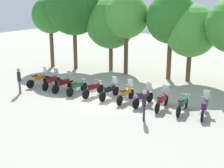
% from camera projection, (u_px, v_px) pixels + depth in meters
% --- Properties ---
extents(ground_plane, '(80.00, 80.00, 0.00)m').
position_uv_depth(ground_plane, '(109.00, 99.00, 19.85)').
color(ground_plane, '#ADA899').
extents(motorcycle_0, '(0.72, 2.17, 1.37)m').
position_uv_depth(motorcycle_0, '(39.00, 79.00, 22.81)').
color(motorcycle_0, black).
rests_on(motorcycle_0, ground_plane).
extents(motorcycle_1, '(0.62, 2.19, 1.37)m').
position_uv_depth(motorcycle_1, '(52.00, 81.00, 22.25)').
color(motorcycle_1, black).
rests_on(motorcycle_1, ground_plane).
extents(motorcycle_2, '(0.68, 2.18, 1.37)m').
position_uv_depth(motorcycle_2, '(64.00, 84.00, 21.49)').
color(motorcycle_2, black).
rests_on(motorcycle_2, ground_plane).
extents(motorcycle_3, '(0.62, 2.19, 0.99)m').
position_uv_depth(motorcycle_3, '(77.00, 87.00, 20.86)').
color(motorcycle_3, black).
rests_on(motorcycle_3, ground_plane).
extents(motorcycle_4, '(0.69, 2.18, 0.99)m').
position_uv_depth(motorcycle_4, '(94.00, 89.00, 20.40)').
color(motorcycle_4, black).
rests_on(motorcycle_4, ground_plane).
extents(motorcycle_5, '(0.65, 2.19, 1.37)m').
position_uv_depth(motorcycle_5, '(110.00, 91.00, 19.86)').
color(motorcycle_5, black).
rests_on(motorcycle_5, ground_plane).
extents(motorcycle_6, '(0.62, 2.19, 1.37)m').
position_uv_depth(motorcycle_6, '(126.00, 94.00, 19.18)').
color(motorcycle_6, black).
rests_on(motorcycle_6, ground_plane).
extents(motorcycle_7, '(0.75, 2.17, 1.37)m').
position_uv_depth(motorcycle_7, '(143.00, 97.00, 18.54)').
color(motorcycle_7, black).
rests_on(motorcycle_7, ground_plane).
extents(motorcycle_8, '(0.62, 2.19, 1.37)m').
position_uv_depth(motorcycle_8, '(162.00, 101.00, 17.88)').
color(motorcycle_8, black).
rests_on(motorcycle_8, ground_plane).
extents(motorcycle_9, '(0.62, 2.19, 0.99)m').
position_uv_depth(motorcycle_9, '(183.00, 104.00, 17.31)').
color(motorcycle_9, black).
rests_on(motorcycle_9, ground_plane).
extents(motorcycle_10, '(0.62, 2.19, 1.37)m').
position_uv_depth(motorcycle_10, '(204.00, 107.00, 16.74)').
color(motorcycle_10, black).
rests_on(motorcycle_10, ground_plane).
extents(person_0, '(0.28, 0.41, 1.70)m').
position_uv_depth(person_0, '(144.00, 103.00, 16.03)').
color(person_0, '#232D4C').
rests_on(person_0, ground_plane).
extents(person_1, '(0.38, 0.33, 1.81)m').
position_uv_depth(person_1, '(19.00, 79.00, 20.70)').
color(person_1, brown).
rests_on(person_1, ground_plane).
extents(tree_0, '(3.42, 3.42, 6.66)m').
position_uv_depth(tree_0, '(50.00, 15.00, 28.47)').
color(tree_0, brown).
rests_on(tree_0, ground_plane).
extents(tree_1, '(5.19, 5.19, 8.33)m').
position_uv_depth(tree_1, '(74.00, 7.00, 27.47)').
color(tree_1, brown).
rests_on(tree_1, ground_plane).
extents(tree_2, '(4.57, 4.57, 6.57)m').
position_uv_depth(tree_2, '(111.00, 23.00, 27.19)').
color(tree_2, brown).
rests_on(tree_2, ground_plane).
extents(tree_3, '(3.71, 3.71, 6.85)m').
position_uv_depth(tree_3, '(126.00, 17.00, 25.31)').
color(tree_3, brown).
rests_on(tree_3, ground_plane).
extents(tree_4, '(3.98, 3.98, 6.90)m').
position_uv_depth(tree_4, '(171.00, 19.00, 23.68)').
color(tree_4, brown).
rests_on(tree_4, ground_plane).
extents(tree_5, '(4.06, 4.06, 6.03)m').
position_uv_depth(tree_5, '(191.00, 31.00, 23.29)').
color(tree_5, brown).
rests_on(tree_5, ground_plane).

